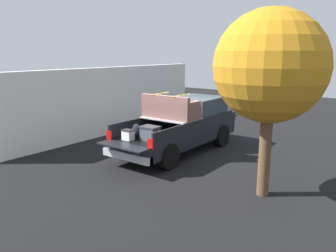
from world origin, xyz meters
The scene contains 4 objects.
ground_plane centered at (0.00, 0.00, 0.00)m, with size 40.00×40.00×0.00m, color black.
pickup_truck centered at (0.38, 0.00, 0.99)m, with size 6.05×2.06×2.23m.
building_facade centered at (0.77, 4.26, 1.51)m, with size 11.35×0.36×3.01m, color white.
tree_background centered at (-1.85, -4.06, 3.32)m, with size 2.79×2.79×4.74m.
Camera 1 is at (-10.04, -7.13, 3.68)m, focal length 36.40 mm.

